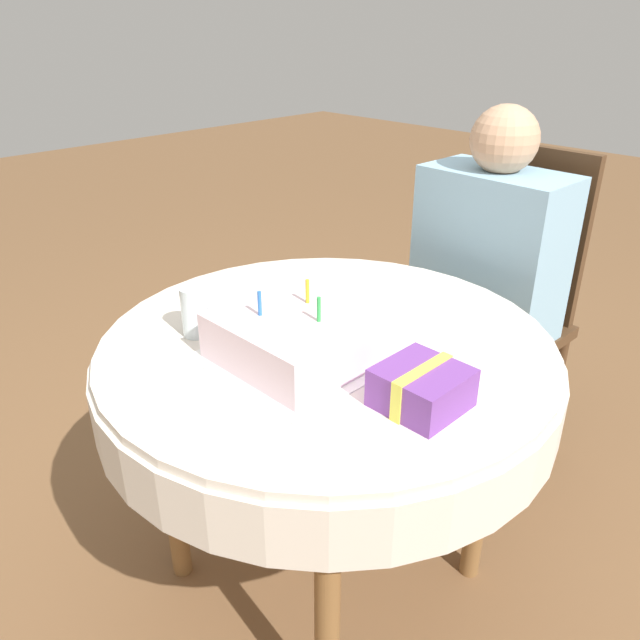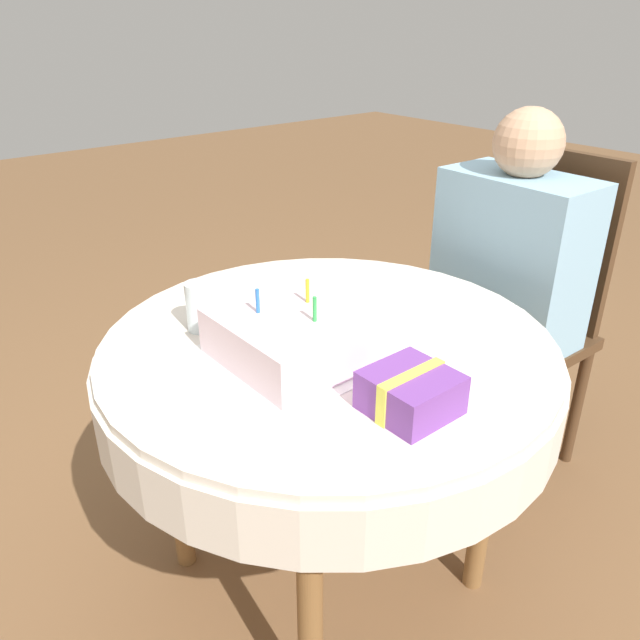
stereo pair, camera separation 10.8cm
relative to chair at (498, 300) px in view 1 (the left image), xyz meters
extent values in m
plane|color=brown|center=(0.04, -0.81, -0.52)|extent=(12.00, 12.00, 0.00)
cylinder|color=silver|center=(0.04, -0.81, 0.17)|extent=(0.99, 0.99, 0.02)
cylinder|color=silver|center=(0.04, -0.81, 0.10)|extent=(1.01, 1.01, 0.13)
cylinder|color=brown|center=(-0.23, -1.08, -0.18)|extent=(0.05, 0.05, 0.69)
cylinder|color=brown|center=(0.31, -1.08, -0.18)|extent=(0.05, 0.05, 0.69)
cylinder|color=brown|center=(-0.23, -0.54, -0.18)|extent=(0.05, 0.05, 0.69)
cylinder|color=brown|center=(0.31, -0.54, -0.18)|extent=(0.05, 0.05, 0.69)
cube|color=#4C331E|center=(0.00, -0.08, -0.08)|extent=(0.45, 0.45, 0.04)
cube|color=#4C331E|center=(0.00, 0.12, 0.20)|extent=(0.39, 0.04, 0.53)
cylinder|color=#4C331E|center=(-0.20, -0.27, -0.31)|extent=(0.04, 0.04, 0.42)
cylinder|color=#4C331E|center=(0.18, -0.28, -0.31)|extent=(0.04, 0.04, 0.42)
cylinder|color=#4C331E|center=(-0.19, 0.11, -0.31)|extent=(0.04, 0.04, 0.42)
cylinder|color=#4C331E|center=(0.19, 0.10, -0.31)|extent=(0.04, 0.04, 0.42)
cylinder|color=tan|center=(-0.11, -0.24, -0.29)|extent=(0.09, 0.09, 0.46)
cylinder|color=tan|center=(0.10, -0.25, -0.29)|extent=(0.09, 0.09, 0.46)
cube|color=#8CB7D1|center=(0.00, -0.08, 0.18)|extent=(0.42, 0.24, 0.49)
sphere|color=tan|center=(0.00, -0.08, 0.51)|extent=(0.19, 0.19, 0.19)
cube|color=white|center=(0.06, -0.91, 0.18)|extent=(0.34, 0.34, 0.00)
cube|color=silver|center=(0.06, -0.91, 0.23)|extent=(0.29, 0.29, 0.10)
cylinder|color=green|center=(0.11, -0.91, 0.31)|extent=(0.01, 0.01, 0.05)
cylinder|color=gold|center=(0.03, -0.86, 0.31)|extent=(0.01, 0.01, 0.05)
cylinder|color=blue|center=(0.01, -0.97, 0.31)|extent=(0.01, 0.01, 0.05)
cylinder|color=silver|center=(-0.18, -1.00, 0.24)|extent=(0.06, 0.06, 0.11)
cube|color=#753D99|center=(0.34, -0.88, 0.22)|extent=(0.14, 0.14, 0.07)
cube|color=#EAE54C|center=(0.34, -0.88, 0.22)|extent=(0.02, 0.15, 0.08)
camera|label=1|loc=(0.88, -1.67, 0.82)|focal=35.00mm
camera|label=2|loc=(0.95, -1.59, 0.82)|focal=35.00mm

